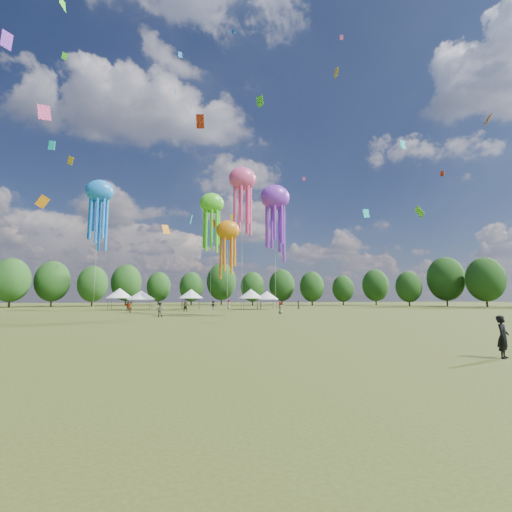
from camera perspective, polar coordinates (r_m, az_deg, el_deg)
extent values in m
plane|color=#384416|center=(15.80, 9.13, -15.53)|extent=(300.00, 300.00, 0.00)
imported|color=black|center=(17.59, 35.26, -10.70)|extent=(0.74, 0.69, 1.70)
imported|color=gray|center=(45.15, -15.41, -8.46)|extent=(0.92, 0.75, 1.74)
imported|color=gray|center=(73.15, -4.50, -7.85)|extent=(0.95, 1.11, 1.92)
imported|color=gray|center=(74.42, 6.92, -7.94)|extent=(0.77, 0.89, 1.56)
imported|color=gray|center=(69.29, -7.00, -8.00)|extent=(1.12, 0.71, 1.65)
imported|color=gray|center=(65.45, -20.13, -7.70)|extent=(1.06, 0.62, 1.70)
imported|color=gray|center=(61.55, -11.43, -7.96)|extent=(1.85, 0.84, 1.92)
imported|color=gray|center=(60.48, -19.79, -7.81)|extent=(0.49, 0.68, 1.73)
imported|color=gray|center=(52.87, 4.00, -8.40)|extent=(0.90, 1.01, 1.74)
cylinder|color=#47474C|center=(71.29, -22.99, -7.26)|extent=(0.08, 0.08, 2.19)
cylinder|color=#47474C|center=(74.61, -22.44, -7.24)|extent=(0.08, 0.08, 2.19)
cylinder|color=#47474C|center=(70.66, -20.28, -7.39)|extent=(0.08, 0.08, 2.19)
cylinder|color=#47474C|center=(74.00, -19.85, -7.36)|extent=(0.08, 0.08, 2.19)
cube|color=white|center=(72.61, -21.35, -6.41)|extent=(3.79, 3.79, 0.10)
cone|color=white|center=(72.61, -21.32, -5.63)|extent=(4.93, 4.93, 1.87)
cylinder|color=#47474C|center=(69.40, -19.97, -7.54)|extent=(0.08, 0.08, 1.91)
cylinder|color=#47474C|center=(73.07, -19.50, -7.49)|extent=(0.08, 0.08, 1.91)
cylinder|color=#47474C|center=(68.91, -16.90, -7.66)|extent=(0.08, 0.08, 1.91)
cylinder|color=#47474C|center=(72.61, -16.58, -7.61)|extent=(0.08, 0.08, 1.91)
cube|color=white|center=(70.96, -18.21, -6.76)|extent=(4.11, 4.11, 0.10)
cone|color=white|center=(70.96, -18.18, -6.06)|extent=(5.35, 5.35, 1.64)
cylinder|color=#47474C|center=(71.54, -11.96, -7.66)|extent=(0.08, 0.08, 2.14)
cylinder|color=#47474C|center=(74.97, -11.90, -7.61)|extent=(0.08, 0.08, 2.14)
cylinder|color=#47474C|center=(71.56, -9.19, -7.72)|extent=(0.08, 0.08, 2.14)
cylinder|color=#47474C|center=(74.98, -9.26, -7.67)|extent=(0.08, 0.08, 2.14)
cube|color=white|center=(73.23, -10.56, -6.80)|extent=(3.83, 3.83, 0.10)
cone|color=white|center=(73.23, -10.54, -6.04)|extent=(4.97, 4.97, 1.83)
cylinder|color=#47474C|center=(68.55, -2.02, -7.85)|extent=(0.08, 0.08, 2.13)
cylinder|color=#47474C|center=(71.91, -2.43, -7.80)|extent=(0.08, 0.08, 2.13)
cylinder|color=#47474C|center=(69.14, 0.79, -7.85)|extent=(0.08, 0.08, 2.13)
cylinder|color=#47474C|center=(72.48, 0.25, -7.80)|extent=(0.08, 0.08, 2.13)
cube|color=white|center=(70.49, -0.85, -6.92)|extent=(3.80, 3.80, 0.10)
cone|color=white|center=(70.49, -0.85, -6.13)|extent=(4.94, 4.94, 1.83)
cylinder|color=#47474C|center=(68.85, 0.75, -7.94)|extent=(0.08, 0.08, 1.92)
cylinder|color=#47474C|center=(72.04, 0.23, -7.89)|extent=(0.08, 0.08, 1.92)
cylinder|color=#47474C|center=(69.57, 3.40, -7.92)|extent=(0.08, 0.08, 1.92)
cylinder|color=#47474C|center=(72.72, 2.77, -7.87)|extent=(0.08, 0.08, 1.92)
cube|color=white|center=(70.76, 1.78, -7.09)|extent=(3.65, 3.65, 0.10)
cone|color=white|center=(70.76, 1.78, -6.38)|extent=(4.74, 4.74, 1.64)
ellipsoid|color=#4ADB24|center=(51.07, -7.21, 8.53)|extent=(3.46, 2.42, 2.94)
cylinder|color=beige|center=(49.59, -7.35, -0.32)|extent=(0.03, 0.03, 15.82)
ellipsoid|color=#F04686|center=(63.14, -2.22, 12.48)|extent=(4.83, 3.38, 4.10)
cylinder|color=beige|center=(60.33, -2.27, 2.02)|extent=(0.03, 0.03, 23.19)
ellipsoid|color=purple|center=(45.69, 3.11, 9.52)|extent=(3.81, 2.67, 3.24)
cylinder|color=beige|center=(44.17, 3.17, 0.01)|extent=(0.03, 0.03, 15.21)
ellipsoid|color=blue|center=(66.33, -24.12, 9.61)|extent=(4.60, 3.22, 3.91)
cylinder|color=beige|center=(64.32, -24.55, 0.83)|extent=(0.03, 0.03, 20.41)
ellipsoid|color=orange|center=(44.27, -4.60, 4.22)|extent=(2.96, 2.07, 2.52)
cylinder|color=beige|center=(43.57, -4.67, -2.78)|extent=(0.03, 0.03, 10.82)
cube|color=#4ADB24|center=(67.38, -28.99, 32.34)|extent=(0.73, 1.76, 2.02)
cube|color=blue|center=(66.27, -12.25, 29.36)|extent=(0.78, 0.46, 1.03)
cube|color=#1AE2DF|center=(85.67, -10.51, 5.83)|extent=(0.69, 2.40, 2.61)
cube|color=#F04686|center=(77.34, 7.83, 12.35)|extent=(0.62, 0.21, 0.78)
cube|color=red|center=(55.81, -6.78, 5.25)|extent=(1.14, 0.54, 1.35)
cube|color=orange|center=(49.14, 33.57, 18.03)|extent=(0.88, 1.14, 1.16)
cube|color=gold|center=(73.43, 12.94, 27.08)|extent=(0.21, 1.55, 1.85)
cube|color=#4ADB24|center=(72.49, -28.70, 26.65)|extent=(1.01, 0.56, 1.11)
cube|color=blue|center=(91.02, -13.05, 24.64)|extent=(0.38, 1.15, 1.26)
cube|color=#1AE2DF|center=(62.58, 22.81, 16.40)|extent=(1.26, 0.57, 1.56)
cube|color=#F04686|center=(55.78, -31.22, 19.35)|extent=(1.51, 1.00, 2.14)
cube|color=purple|center=(48.81, -35.51, 26.69)|extent=(0.84, 1.53, 1.72)
cube|color=red|center=(64.16, -9.07, 20.82)|extent=(1.46, 2.19, 2.52)
cube|color=orange|center=(89.37, -14.46, 4.23)|extent=(2.09, 1.57, 2.48)
cube|color=gold|center=(58.21, -27.97, 13.58)|extent=(1.06, 0.76, 1.40)
cube|color=#4ADB24|center=(77.22, 0.65, 23.87)|extent=(1.29, 1.60, 2.06)
cube|color=#1AE2DF|center=(79.76, 17.50, 6.63)|extent=(1.66, 0.38, 2.03)
cube|color=#F04686|center=(74.64, 13.75, 31.29)|extent=(0.69, 0.31, 0.84)
cube|color=purple|center=(86.82, 2.30, 4.93)|extent=(0.55, 1.21, 1.46)
cube|color=red|center=(66.59, 28.05, 11.76)|extent=(0.32, 0.69, 0.90)
cube|color=orange|center=(72.85, -31.43, 7.56)|extent=(2.08, 1.26, 2.36)
cube|color=gold|center=(67.84, -3.86, 6.34)|extent=(1.00, 0.16, 1.18)
cube|color=#4ADB24|center=(58.20, 25.07, 6.55)|extent=(0.88, 1.86, 1.89)
cube|color=blue|center=(87.67, -3.71, 32.63)|extent=(0.81, 0.50, 1.08)
cube|color=#1AE2DF|center=(47.11, -30.31, 15.29)|extent=(0.85, 0.39, 1.10)
cylinder|color=#38281C|center=(101.92, -35.22, -5.92)|extent=(0.44, 0.44, 3.36)
ellipsoid|color=#1E4517|center=(102.00, -35.04, -3.21)|extent=(8.40, 8.40, 10.51)
cylinder|color=#38281C|center=(106.28, -30.39, -6.19)|extent=(0.44, 0.44, 3.41)
ellipsoid|color=#1E4517|center=(106.36, -30.23, -3.55)|extent=(8.53, 8.53, 10.66)
cylinder|color=#38281C|center=(102.91, -25.15, -6.58)|extent=(0.44, 0.44, 3.07)
ellipsoid|color=#1E4517|center=(102.96, -25.03, -4.13)|extent=(7.66, 7.66, 9.58)
cylinder|color=#38281C|center=(109.58, -20.45, -6.67)|extent=(0.44, 0.44, 3.43)
ellipsoid|color=#1E4517|center=(109.66, -20.35, -4.09)|extent=(8.58, 8.58, 10.73)
cylinder|color=#38281C|center=(114.07, -15.61, -6.95)|extent=(0.44, 0.44, 2.95)
ellipsoid|color=#1E4517|center=(114.11, -15.55, -4.82)|extent=(7.37, 7.37, 9.21)
cylinder|color=#38281C|center=(109.77, -10.51, -7.11)|extent=(0.44, 0.44, 2.89)
ellipsoid|color=#1E4517|center=(109.81, -10.46, -4.94)|extent=(7.23, 7.23, 9.04)
cylinder|color=#38281C|center=(114.65, -5.67, -6.93)|extent=(0.44, 0.44, 3.84)
ellipsoid|color=#1E4517|center=(114.75, -5.64, -4.18)|extent=(9.60, 9.60, 11.99)
cylinder|color=#38281C|center=(104.78, -0.58, -7.26)|extent=(0.44, 0.44, 2.84)
ellipsoid|color=#1E4517|center=(104.82, -0.58, -5.03)|extent=(7.11, 7.11, 8.89)
cylinder|color=#38281C|center=(109.43, 4.24, -7.14)|extent=(0.44, 0.44, 3.16)
ellipsoid|color=#1E4517|center=(109.49, 4.22, -4.76)|extent=(7.91, 7.91, 9.88)
cylinder|color=#38281C|center=(106.26, 9.13, -7.16)|extent=(0.44, 0.44, 2.88)
ellipsoid|color=#1E4517|center=(106.30, 9.09, -4.93)|extent=(7.21, 7.21, 9.01)
cylinder|color=#38281C|center=(112.16, 14.04, -7.08)|extent=(0.44, 0.44, 2.63)
ellipsoid|color=#1E4517|center=(112.19, 13.98, -5.15)|extent=(6.57, 6.57, 8.22)
cylinder|color=#38281C|center=(113.13, 18.95, -6.79)|extent=(0.44, 0.44, 3.13)
ellipsoid|color=#1E4517|center=(113.19, 18.87, -4.52)|extent=(7.81, 7.81, 9.77)
cylinder|color=#38281C|center=(104.66, 23.70, -6.74)|extent=(0.44, 0.44, 2.72)
ellipsoid|color=#1E4517|center=(104.69, 23.60, -4.60)|extent=(6.80, 6.80, 8.50)
cylinder|color=#38281C|center=(107.91, 28.67, -6.18)|extent=(0.44, 0.44, 3.81)
ellipsoid|color=#1E4517|center=(108.03, 28.51, -3.28)|extent=(9.52, 9.52, 11.90)
cylinder|color=#38281C|center=(103.48, 33.44, -5.99)|extent=(0.44, 0.44, 3.51)
ellipsoid|color=#1E4517|center=(103.57, 33.26, -3.20)|extent=(8.78, 8.78, 10.97)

